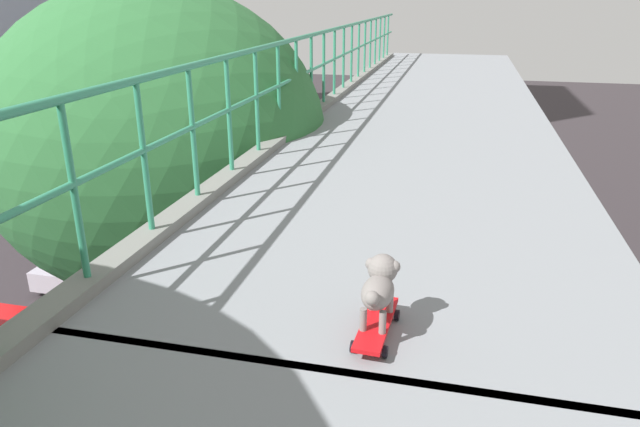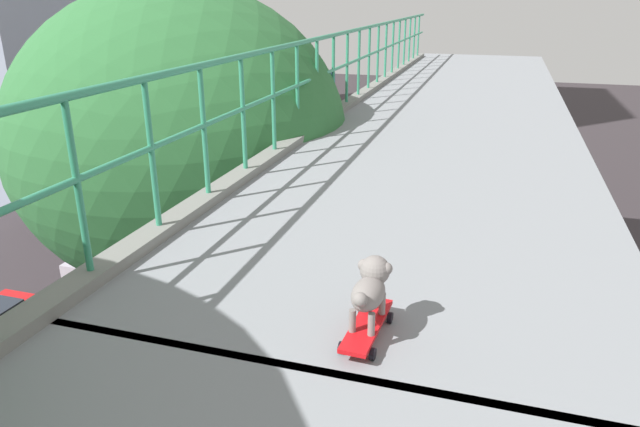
# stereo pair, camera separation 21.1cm
# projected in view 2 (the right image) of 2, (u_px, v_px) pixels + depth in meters

# --- Properties ---
(car_yellow_cab_fifth) EXTENTS (1.89, 3.95, 1.45)m
(car_yellow_cab_fifth) POSITION_uv_depth(u_px,v_px,m) (179.00, 312.00, 14.21)
(car_yellow_cab_fifth) COLOR yellow
(car_yellow_cab_fifth) RESTS_ON ground
(car_silver_sixth) EXTENTS (1.84, 4.17, 1.23)m
(car_silver_sixth) POSITION_uv_depth(u_px,v_px,m) (130.00, 245.00, 18.15)
(car_silver_sixth) COLOR #B6AFBE
(car_silver_sixth) RESTS_ON ground
(city_bus) EXTENTS (2.71, 10.71, 3.56)m
(city_bus) POSITION_uv_depth(u_px,v_px,m) (285.00, 113.00, 30.92)
(city_bus) COLOR #204A91
(city_bus) RESTS_ON ground
(roadside_tree_mid) EXTENTS (4.85, 4.85, 8.17)m
(roadside_tree_mid) POSITION_uv_depth(u_px,v_px,m) (182.00, 142.00, 8.51)
(roadside_tree_mid) COLOR brown
(roadside_tree_mid) RESTS_ON ground
(toy_skateboard) EXTENTS (0.20, 0.56, 0.08)m
(toy_skateboard) POSITION_uv_depth(u_px,v_px,m) (367.00, 326.00, 2.98)
(toy_skateboard) COLOR red
(toy_skateboard) RESTS_ON overpass_deck
(small_dog) EXTENTS (0.19, 0.42, 0.32)m
(small_dog) POSITION_uv_depth(u_px,v_px,m) (371.00, 286.00, 2.94)
(small_dog) COLOR gray
(small_dog) RESTS_ON toy_skateboard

